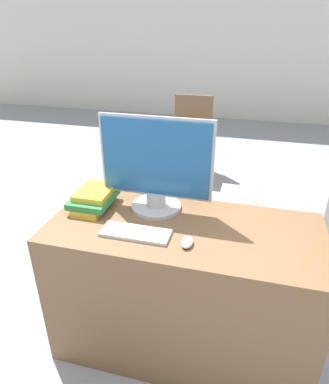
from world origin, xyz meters
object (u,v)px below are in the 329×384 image
(keyboard, at_px, (136,233))
(far_chair, at_px, (191,131))
(book_stack, at_px, (94,199))
(mouse, at_px, (187,242))
(monitor, at_px, (156,167))

(keyboard, relative_size, far_chair, 0.36)
(keyboard, relative_size, book_stack, 1.22)
(keyboard, xyz_separation_m, mouse, (0.24, -0.02, 0.01))
(mouse, relative_size, far_chair, 0.10)
(mouse, height_order, far_chair, far_chair)
(keyboard, height_order, far_chair, far_chair)
(monitor, distance_m, mouse, 0.42)
(monitor, height_order, book_stack, monitor)
(book_stack, height_order, far_chair, far_chair)
(monitor, bearing_deg, book_stack, -167.67)
(mouse, bearing_deg, book_stack, 158.34)
(keyboard, height_order, mouse, mouse)
(mouse, height_order, book_stack, book_stack)
(keyboard, height_order, book_stack, book_stack)
(monitor, relative_size, mouse, 6.35)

